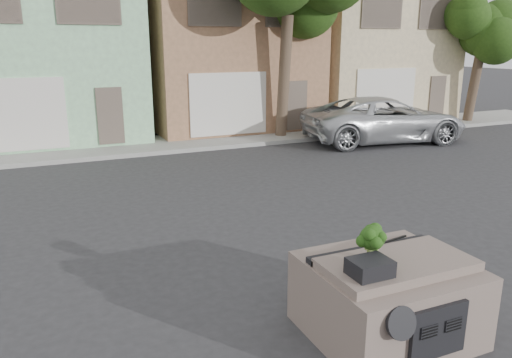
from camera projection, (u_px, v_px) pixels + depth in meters
ground_plane at (283, 250)px, 9.34m from camera, size 120.00×120.00×0.00m
sidewalk at (155, 145)px, 18.57m from camera, size 40.00×3.00×0.15m
townhouse_mint at (39, 42)px, 19.74m from camera, size 7.20×8.20×7.55m
townhouse_tan at (218, 42)px, 22.68m from camera, size 7.20×8.20×7.55m
townhouse_beige at (355, 42)px, 25.62m from camera, size 7.20×8.20×7.55m
silver_pickup at (383, 142)px, 19.52m from camera, size 6.65×3.82×1.74m
tree_near at (285, 29)px, 18.81m from camera, size 4.40×4.00×8.50m
tree_far at (477, 59)px, 23.06m from camera, size 3.20×3.00×6.00m
car_dashboard at (387, 295)px, 6.55m from camera, size 2.00×1.80×1.12m
instrument_hump at (370, 267)px, 5.84m from camera, size 0.48×0.38×0.20m
wiper_arm at (389, 241)px, 6.84m from camera, size 0.69×0.15×0.02m
broccoli at (372, 243)px, 6.22m from camera, size 0.42×0.42×0.46m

